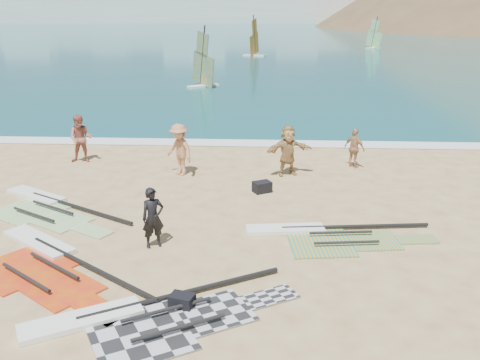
{
  "coord_description": "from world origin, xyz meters",
  "views": [
    {
      "loc": [
        1.76,
        -12.08,
        6.44
      ],
      "look_at": [
        0.92,
        4.0,
        1.0
      ],
      "focal_mm": 40.0,
      "sensor_mm": 36.0,
      "label": 1
    }
  ],
  "objects_px": {
    "gear_bag_far": "(182,301)",
    "beachgoer_mid": "(179,150)",
    "rig_grey": "(144,318)",
    "person_wetsuit": "(153,218)",
    "beachgoer_right": "(288,150)",
    "beachgoer_back": "(354,148)",
    "rig_green": "(46,207)",
    "gear_bag_near": "(262,187)",
    "rig_orange": "(325,235)",
    "rig_red": "(47,262)",
    "beachgoer_left": "(81,139)"
  },
  "relations": [
    {
      "from": "gear_bag_near",
      "to": "rig_green",
      "type": "bearing_deg",
      "value": -164.71
    },
    {
      "from": "beachgoer_back",
      "to": "beachgoer_mid",
      "type": "bearing_deg",
      "value": 55.17
    },
    {
      "from": "person_wetsuit",
      "to": "rig_green",
      "type": "bearing_deg",
      "value": 119.63
    },
    {
      "from": "beachgoer_back",
      "to": "rig_red",
      "type": "bearing_deg",
      "value": 88.39
    },
    {
      "from": "rig_red",
      "to": "gear_bag_far",
      "type": "xyz_separation_m",
      "value": [
        3.79,
        -1.85,
        0.11
      ]
    },
    {
      "from": "gear_bag_far",
      "to": "beachgoer_mid",
      "type": "xyz_separation_m",
      "value": [
        -1.54,
        9.37,
        0.85
      ]
    },
    {
      "from": "rig_orange",
      "to": "person_wetsuit",
      "type": "bearing_deg",
      "value": -176.4
    },
    {
      "from": "person_wetsuit",
      "to": "beachgoer_back",
      "type": "relative_size",
      "value": 1.05
    },
    {
      "from": "gear_bag_far",
      "to": "beachgoer_mid",
      "type": "bearing_deg",
      "value": 99.31
    },
    {
      "from": "gear_bag_near",
      "to": "beachgoer_right",
      "type": "xyz_separation_m",
      "value": [
        0.95,
        2.0,
        0.79
      ]
    },
    {
      "from": "rig_green",
      "to": "beachgoer_back",
      "type": "bearing_deg",
      "value": 55.98
    },
    {
      "from": "rig_grey",
      "to": "gear_bag_far",
      "type": "distance_m",
      "value": 0.9
    },
    {
      "from": "person_wetsuit",
      "to": "beachgoer_right",
      "type": "xyz_separation_m",
      "value": [
        3.85,
        6.54,
        0.14
      ]
    },
    {
      "from": "gear_bag_near",
      "to": "beachgoer_left",
      "type": "distance_m",
      "value": 8.31
    },
    {
      "from": "rig_orange",
      "to": "gear_bag_near",
      "type": "xyz_separation_m",
      "value": [
        -1.84,
        3.68,
        0.14
      ]
    },
    {
      "from": "rig_grey",
      "to": "beachgoer_mid",
      "type": "xyz_separation_m",
      "value": [
        -0.8,
        9.88,
        0.96
      ]
    },
    {
      "from": "rig_green",
      "to": "rig_orange",
      "type": "xyz_separation_m",
      "value": [
        8.85,
        -1.76,
        -0.0
      ]
    },
    {
      "from": "person_wetsuit",
      "to": "beachgoer_back",
      "type": "bearing_deg",
      "value": 21.5
    },
    {
      "from": "beachgoer_back",
      "to": "beachgoer_right",
      "type": "distance_m",
      "value": 2.93
    },
    {
      "from": "beachgoer_mid",
      "to": "rig_grey",
      "type": "bearing_deg",
      "value": -44.12
    },
    {
      "from": "person_wetsuit",
      "to": "beachgoer_left",
      "type": "relative_size",
      "value": 0.85
    },
    {
      "from": "beachgoer_back",
      "to": "person_wetsuit",
      "type": "bearing_deg",
      "value": 93.64
    },
    {
      "from": "beachgoer_right",
      "to": "rig_green",
      "type": "bearing_deg",
      "value": -174.54
    },
    {
      "from": "gear_bag_far",
      "to": "beachgoer_left",
      "type": "height_order",
      "value": "beachgoer_left"
    },
    {
      "from": "person_wetsuit",
      "to": "beachgoer_right",
      "type": "relative_size",
      "value": 0.86
    },
    {
      "from": "gear_bag_near",
      "to": "rig_orange",
      "type": "bearing_deg",
      "value": -63.42
    },
    {
      "from": "beachgoer_mid",
      "to": "beachgoer_back",
      "type": "relative_size",
      "value": 1.25
    },
    {
      "from": "beachgoer_mid",
      "to": "beachgoer_right",
      "type": "bearing_deg",
      "value": 44.08
    },
    {
      "from": "rig_orange",
      "to": "rig_red",
      "type": "height_order",
      "value": "rig_red"
    },
    {
      "from": "rig_grey",
      "to": "beachgoer_mid",
      "type": "relative_size",
      "value": 2.95
    },
    {
      "from": "gear_bag_far",
      "to": "beachgoer_back",
      "type": "relative_size",
      "value": 0.33
    },
    {
      "from": "rig_orange",
      "to": "beachgoer_mid",
      "type": "relative_size",
      "value": 2.71
    },
    {
      "from": "beachgoer_left",
      "to": "rig_red",
      "type": "bearing_deg",
      "value": -82.98
    },
    {
      "from": "beachgoer_left",
      "to": "beachgoer_right",
      "type": "bearing_deg",
      "value": -15.09
    },
    {
      "from": "beachgoer_back",
      "to": "beachgoer_right",
      "type": "relative_size",
      "value": 0.82
    },
    {
      "from": "beachgoer_left",
      "to": "beachgoer_right",
      "type": "height_order",
      "value": "beachgoer_left"
    },
    {
      "from": "rig_red",
      "to": "beachgoer_right",
      "type": "height_order",
      "value": "beachgoer_right"
    },
    {
      "from": "beachgoer_left",
      "to": "beachgoer_right",
      "type": "distance_m",
      "value": 8.61
    },
    {
      "from": "beachgoer_back",
      "to": "beachgoer_right",
      "type": "bearing_deg",
      "value": 66.66
    },
    {
      "from": "rig_green",
      "to": "gear_bag_far",
      "type": "height_order",
      "value": "gear_bag_far"
    },
    {
      "from": "rig_green",
      "to": "beachgoer_mid",
      "type": "xyz_separation_m",
      "value": [
        3.82,
        3.71,
        0.96
      ]
    },
    {
      "from": "rig_grey",
      "to": "beachgoer_left",
      "type": "distance_m",
      "value": 12.59
    },
    {
      "from": "rig_grey",
      "to": "gear_bag_near",
      "type": "xyz_separation_m",
      "value": [
        2.39,
        8.09,
        0.14
      ]
    },
    {
      "from": "beachgoer_left",
      "to": "beachgoer_right",
      "type": "relative_size",
      "value": 1.01
    },
    {
      "from": "beachgoer_mid",
      "to": "beachgoer_right",
      "type": "distance_m",
      "value": 4.15
    },
    {
      "from": "rig_orange",
      "to": "person_wetsuit",
      "type": "distance_m",
      "value": 4.88
    },
    {
      "from": "rig_grey",
      "to": "beachgoer_left",
      "type": "relative_size",
      "value": 2.98
    },
    {
      "from": "rig_orange",
      "to": "beachgoer_back",
      "type": "bearing_deg",
      "value": 68.36
    },
    {
      "from": "rig_orange",
      "to": "beachgoer_right",
      "type": "distance_m",
      "value": 5.82
    },
    {
      "from": "rig_grey",
      "to": "beachgoer_right",
      "type": "bearing_deg",
      "value": 41.85
    }
  ]
}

